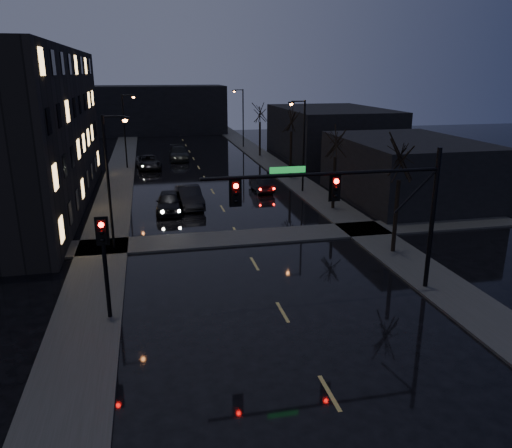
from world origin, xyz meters
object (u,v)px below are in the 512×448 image
oncoming_car_b (189,197)px  oncoming_car_c (148,162)px  oncoming_car_d (179,153)px  oncoming_car_a (169,202)px  lead_car (261,184)px

oncoming_car_b → oncoming_car_c: oncoming_car_b is taller
oncoming_car_d → oncoming_car_c: bearing=-125.6°
oncoming_car_a → lead_car: size_ratio=1.16×
oncoming_car_c → lead_car: bearing=-58.8°
oncoming_car_d → lead_car: bearing=-70.7°
oncoming_car_b → oncoming_car_d: oncoming_car_b is taller
oncoming_car_a → oncoming_car_b: (1.62, 1.17, 0.03)m
oncoming_car_a → lead_car: bearing=37.2°
oncoming_car_b → lead_car: (6.79, 4.13, -0.16)m
oncoming_car_a → lead_car: oncoming_car_a is taller
oncoming_car_a → oncoming_car_c: (-1.37, 18.67, -0.05)m
oncoming_car_b → oncoming_car_c: bearing=95.9°
oncoming_car_b → oncoming_car_a: bearing=-148.1°
oncoming_car_c → oncoming_car_d: oncoming_car_d is taller
oncoming_car_d → oncoming_car_b: bearing=-90.8°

